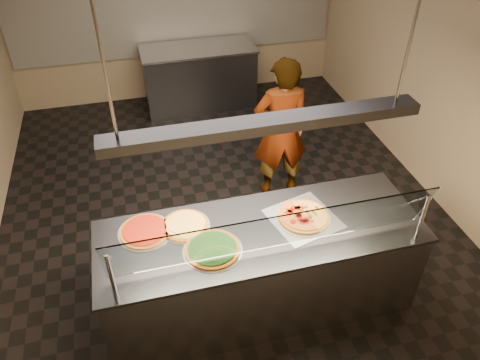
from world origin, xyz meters
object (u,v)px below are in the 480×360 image
object	(u,v)px
perforated_tray	(303,218)
half_pizza_pepperoni	(292,218)
sneeze_guard	(276,233)
pizza_spinach	(212,249)
half_pizza_sausage	(315,214)
heat_lamp_housing	(265,124)
prep_table	(199,77)
serving_counter	(260,268)
pizza_spatula	(182,232)
pizza_tomato	(145,231)
worker	(281,130)
pizza_cheese	(185,225)

from	to	relation	value
perforated_tray	half_pizza_pepperoni	distance (m)	0.11
sneeze_guard	pizza_spinach	bearing A→B (deg)	152.98
half_pizza_sausage	heat_lamp_housing	size ratio (longest dim) A/B	0.21
half_pizza_sausage	prep_table	distance (m)	3.95
serving_counter	perforated_tray	size ratio (longest dim) A/B	4.27
half_pizza_pepperoni	pizza_spatula	size ratio (longest dim) A/B	1.69
perforated_tray	half_pizza_sausage	size ratio (longest dim) A/B	1.35
half_pizza_sausage	prep_table	xyz separation A→B (m)	(-0.29, 3.91, -0.49)
pizza_spatula	heat_lamp_housing	distance (m)	1.18
sneeze_guard	pizza_tomato	bearing A→B (deg)	148.78
half_pizza_sausage	sneeze_guard	bearing A→B (deg)	-141.46
half_pizza_pepperoni	worker	xyz separation A→B (m)	(0.41, 1.50, -0.10)
worker	perforated_tray	bearing A→B (deg)	82.57
pizza_spinach	prep_table	xyz separation A→B (m)	(0.64, 4.08, -0.48)
serving_counter	heat_lamp_housing	world-z (taller)	heat_lamp_housing
pizza_spinach	worker	bearing A→B (deg)	55.80
pizza_cheese	pizza_tomato	xyz separation A→B (m)	(-0.33, 0.02, 0.00)
pizza_spinach	pizza_spatula	size ratio (longest dim) A/B	1.70
half_pizza_sausage	pizza_spinach	size ratio (longest dim) A/B	1.00
sneeze_guard	prep_table	bearing A→B (deg)	87.33
pizza_spinach	heat_lamp_housing	bearing A→B (deg)	15.29
prep_table	pizza_spinach	bearing A→B (deg)	-98.90
perforated_tray	pizza_spinach	xyz separation A→B (m)	(-0.83, -0.17, 0.01)
sneeze_guard	half_pizza_sausage	distance (m)	0.68
half_pizza_sausage	pizza_spatula	bearing A→B (deg)	176.81
pizza_cheese	heat_lamp_housing	bearing A→B (deg)	-19.01
pizza_tomato	heat_lamp_housing	size ratio (longest dim) A/B	0.19
pizza_tomato	worker	distance (m)	2.10
perforated_tray	pizza_cheese	xyz separation A→B (m)	(-0.99, 0.16, 0.01)
half_pizza_sausage	pizza_cheese	bearing A→B (deg)	171.68
pizza_spatula	heat_lamp_housing	bearing A→B (deg)	-9.83
heat_lamp_housing	pizza_tomato	bearing A→B (deg)	166.55
worker	half_pizza_sausage	bearing A→B (deg)	86.39
sneeze_guard	pizza_spinach	world-z (taller)	sneeze_guard
half_pizza_sausage	pizza_spinach	world-z (taller)	half_pizza_sausage
serving_counter	perforated_tray	xyz separation A→B (m)	(0.39, 0.05, 0.47)
pizza_cheese	prep_table	size ratio (longest dim) A/B	0.24
serving_counter	perforated_tray	bearing A→B (deg)	7.08
perforated_tray	pizza_spatula	bearing A→B (deg)	176.51
pizza_spinach	prep_table	bearing A→B (deg)	81.10
serving_counter	pizza_spatula	distance (m)	0.82
serving_counter	pizza_cheese	xyz separation A→B (m)	(-0.60, 0.21, 0.48)
half_pizza_sausage	pizza_spatula	xyz separation A→B (m)	(-1.13, 0.06, 0.00)
serving_counter	pizza_spinach	distance (m)	0.66
half_pizza_sausage	pizza_tomato	distance (m)	1.44
sneeze_guard	pizza_spinach	size ratio (longest dim) A/B	5.24
prep_table	worker	xyz separation A→B (m)	(0.49, -2.41, 0.40)
sneeze_guard	half_pizza_sausage	size ratio (longest dim) A/B	5.25
pizza_cheese	worker	xyz separation A→B (m)	(1.30, 1.34, -0.08)
perforated_tray	pizza_spatula	xyz separation A→B (m)	(-1.03, 0.06, 0.02)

